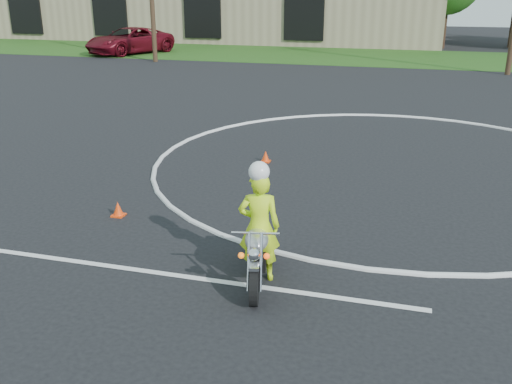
# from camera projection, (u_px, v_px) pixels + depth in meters

# --- Properties ---
(ground) EXTENTS (120.00, 120.00, 0.00)m
(ground) POSITION_uv_depth(u_px,v_px,m) (381.00, 206.00, 11.95)
(ground) COLOR black
(ground) RESTS_ON ground
(grass_strip) EXTENTS (120.00, 10.00, 0.02)m
(grass_strip) POSITION_uv_depth(u_px,v_px,m) (411.00, 58.00, 36.39)
(grass_strip) COLOR #1E4714
(grass_strip) RESTS_ON ground
(course_markings) EXTENTS (19.05, 19.05, 0.12)m
(course_markings) POSITION_uv_depth(u_px,v_px,m) (474.00, 157.00, 15.34)
(course_markings) COLOR silver
(course_markings) RESTS_ON ground
(primary_motorcycle) EXTENTS (0.70, 1.96, 1.04)m
(primary_motorcycle) POSITION_uv_depth(u_px,v_px,m) (257.00, 253.00, 8.72)
(primary_motorcycle) COLOR black
(primary_motorcycle) RESTS_ON ground
(rider_primary_grp) EXTENTS (0.71, 0.54, 1.94)m
(rider_primary_grp) POSITION_uv_depth(u_px,v_px,m) (259.00, 223.00, 8.69)
(rider_primary_grp) COLOR #CEFC1A
(rider_primary_grp) RESTS_ON ground
(pickup_grp) EXTENTS (5.11, 6.82, 1.72)m
(pickup_grp) POSITION_uv_depth(u_px,v_px,m) (129.00, 41.00, 38.57)
(pickup_grp) COLOR #5D0A16
(pickup_grp) RESTS_ON ground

